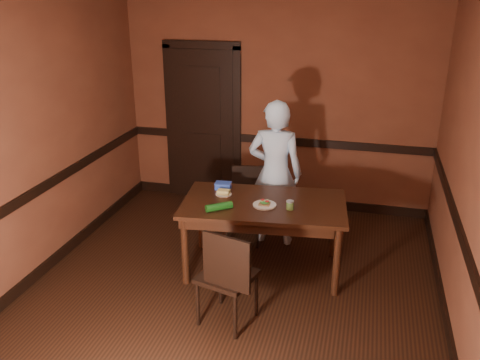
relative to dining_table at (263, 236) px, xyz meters
The scene contains 22 objects.
floor 0.67m from the dining_table, 112.51° to the right, with size 4.00×4.50×0.01m, color black.
ceiling 2.38m from the dining_table, 112.51° to the right, with size 4.00×4.50×0.01m, color silver.
wall_back 2.00m from the dining_table, 96.86° to the left, with size 4.00×0.02×2.70m, color brown.
wall_front 2.93m from the dining_table, 94.35° to the right, with size 4.00×0.02×2.70m, color brown.
wall_left 2.46m from the dining_table, 167.10° to the right, with size 0.02×4.50×2.70m, color brown.
wall_right 2.10m from the dining_table, 15.79° to the right, with size 0.02×4.50×2.70m, color brown.
dado_back 1.82m from the dining_table, 96.92° to the left, with size 4.00×0.03×0.10m, color black.
dado_left 2.31m from the dining_table, 167.01° to the right, with size 0.03×4.50×0.10m, color black.
dado_right 1.92m from the dining_table, 15.91° to the right, with size 0.03×4.50×0.10m, color black.
baseboard_back 1.77m from the dining_table, 96.92° to the left, with size 4.00×0.03×0.12m, color black.
baseboard_left 2.28m from the dining_table, 167.01° to the right, with size 0.03×4.50×0.12m, color black.
baseboard_right 1.87m from the dining_table, 15.91° to the right, with size 0.03×4.50×0.12m, color black.
door 2.21m from the dining_table, 125.28° to the left, with size 1.05×0.07×2.20m.
dining_table is the anchor object (origin of this frame).
chair_far 0.67m from the dining_table, 123.08° to the left, with size 0.41×0.41×0.87m, color black, non-canonical shape.
chair_near 0.95m from the dining_table, 97.40° to the right, with size 0.44×0.44×0.95m, color black, non-canonical shape.
person 0.80m from the dining_table, 91.24° to the left, with size 0.61×0.40×1.68m, color silver.
sandwich_plate 0.41m from the dining_table, 74.04° to the right, with size 0.23×0.23×0.06m.
sauce_jar 0.52m from the dining_table, 20.00° to the right, with size 0.08×0.08×0.09m.
cheese_saucer 0.61m from the dining_table, 169.23° to the left, with size 0.17×0.17×0.05m.
food_tub 0.70m from the dining_table, 154.43° to the left, with size 0.18×0.13×0.07m.
wrapped_veg 0.64m from the dining_table, 142.38° to the right, with size 0.07×0.07×0.27m, color #124411.
Camera 1 is at (1.15, -4.10, 2.84)m, focal length 38.00 mm.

